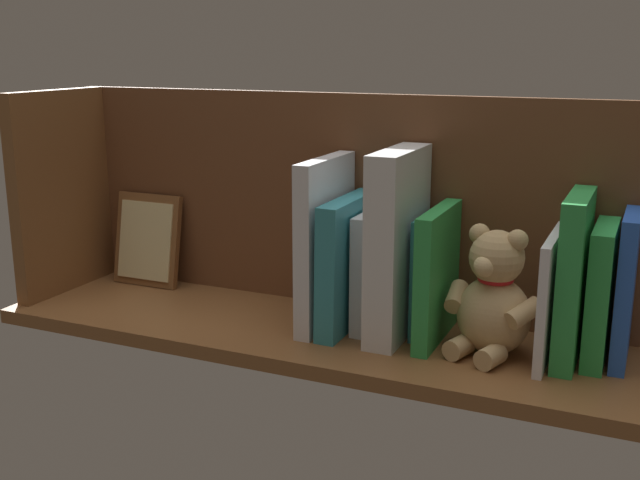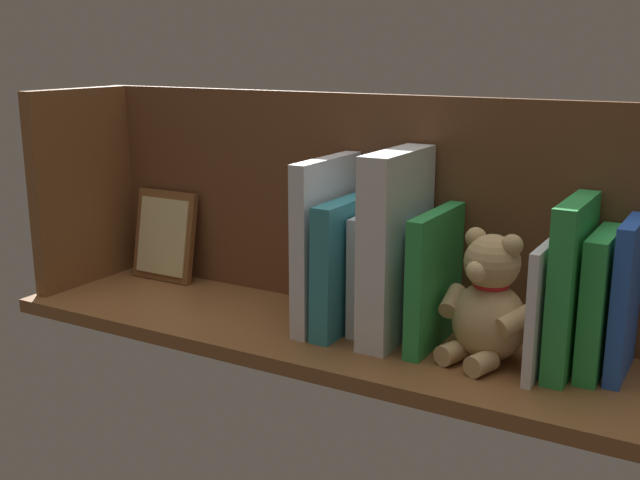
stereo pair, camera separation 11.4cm
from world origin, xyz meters
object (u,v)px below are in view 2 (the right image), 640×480
object	(u,v)px
picture_frame_leaning	(165,236)
dictionary_thick_white	(396,246)
book_0	(626,299)
teddy_bear	(489,304)

from	to	relation	value
picture_frame_leaning	dictionary_thick_white	bearing A→B (deg)	172.94
book_0	picture_frame_leaning	xyz separation A→B (cm)	(79.84, -3.48, -2.21)
book_0	dictionary_thick_white	bearing A→B (deg)	4.72
book_0	dictionary_thick_white	world-z (taller)	dictionary_thick_white
dictionary_thick_white	picture_frame_leaning	distance (cm)	49.46
teddy_bear	picture_frame_leaning	xyz separation A→B (cm)	(63.29, -7.71, 0.10)
book_0	teddy_bear	bearing A→B (deg)	14.35
teddy_bear	dictionary_thick_white	bearing A→B (deg)	11.48
book_0	teddy_bear	xyz separation A→B (cm)	(16.55, 4.23, -2.32)
book_0	picture_frame_leaning	distance (cm)	79.95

